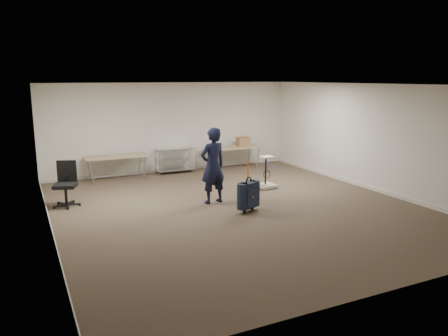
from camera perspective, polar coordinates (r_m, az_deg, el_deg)
ground at (r=10.13m, az=1.65°, el=-5.21°), size 9.00×9.00×0.00m
room_shell at (r=11.31m, az=-1.54°, el=-3.12°), size 8.00×9.00×9.00m
folding_table_left at (r=13.02m, az=-13.89°, el=1.34°), size 1.80×0.75×0.73m
folding_table_right at (r=14.25m, az=1.23°, el=2.57°), size 1.80×0.75×0.73m
wire_shelf at (r=13.79m, az=-6.32°, el=1.19°), size 1.22×0.47×0.80m
person at (r=10.31m, az=-1.47°, el=0.30°), size 0.73×0.54×1.82m
suitcase at (r=9.74m, az=3.21°, el=-3.53°), size 0.48×0.38×1.15m
office_chair at (r=10.85m, az=-19.90°, el=-3.03°), size 0.63×0.64×1.05m
equipment_cart at (r=11.92m, az=5.57°, el=-1.51°), size 0.51×0.51×0.87m
cardboard_box at (r=14.49m, az=2.51°, el=3.50°), size 0.39×0.30×0.29m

